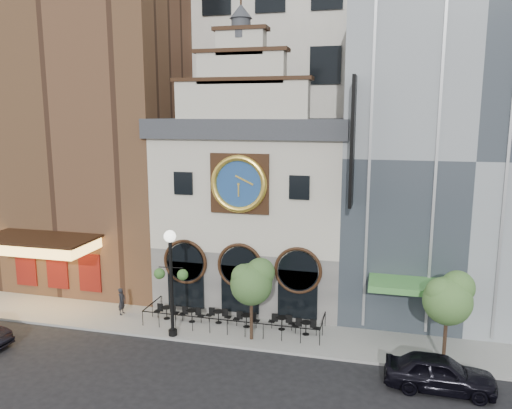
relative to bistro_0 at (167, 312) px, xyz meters
The scene contains 18 objects.
ground 5.02m from the bistro_0, 29.73° to the right, with size 120.00×120.00×0.00m, color black.
sidewalk 4.36m from the bistro_0, ahead, with size 44.00×5.00×0.15m, color gray.
clock_building 9.18m from the bistro_0, 51.07° to the left, with size 12.60×8.78×18.65m.
theater_building 16.59m from the bistro_0, 139.20° to the left, with size 14.00×15.60×25.00m.
retail_building 21.15m from the bistro_0, 23.46° to the left, with size 14.00×14.40×20.00m.
office_tower 26.49m from the bistro_0, 76.14° to the left, with size 20.00×16.00×40.00m, color silver.
cafe_railing 4.33m from the bistro_0, ahead, with size 10.60×2.60×0.90m, color black, non-canonical shape.
bistro_0 is the anchor object (origin of this frame).
bistro_1 1.69m from the bistro_0, ahead, with size 1.58×0.68×0.90m.
bistro_2 3.31m from the bistro_0, ahead, with size 1.58×0.68×0.90m.
bistro_3 5.10m from the bistro_0, ahead, with size 1.58×0.68×0.90m.
bistro_4 7.21m from the bistro_0, ahead, with size 1.58×0.68×0.90m.
bistro_5 8.68m from the bistro_0, ahead, with size 1.58×0.68×0.90m.
car_right 16.06m from the bistro_0, 14.75° to the right, with size 2.00×4.98×1.70m, color black.
pedestrian 3.07m from the bistro_0, behind, with size 0.62×0.41×1.71m, color black.
lamppost 4.16m from the bistro_0, 57.58° to the right, with size 1.97×0.77×6.18m.
tree_left 6.70m from the bistro_0, 13.40° to the right, with size 2.43×2.34×4.67m.
tree_right 16.39m from the bistro_0, ahead, with size 2.51×2.42×4.84m.
Camera 1 is at (8.23, -24.34, 12.65)m, focal length 35.00 mm.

